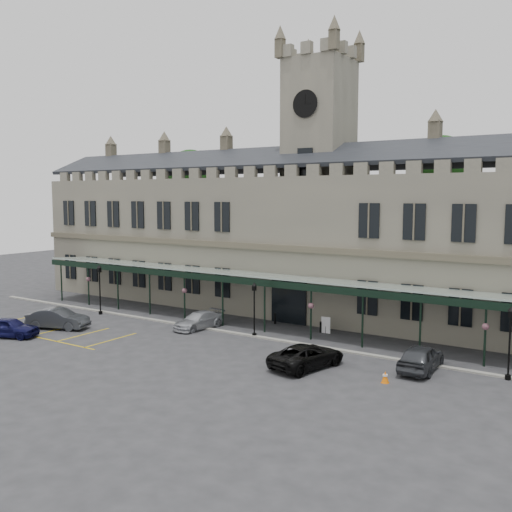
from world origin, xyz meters
The scene contains 20 objects.
ground centered at (0.00, 0.00, 0.00)m, with size 140.00×140.00×0.00m, color #2C2C2F.
station_building centered at (0.00, 15.91, 6.47)m, with size 60.00×10.36×17.30m.
clock_tower centered at (0.00, 16.00, 13.11)m, with size 5.60×5.60×24.80m.
canopy centered at (0.00, 7.46, 2.40)m, with size 50.00×4.10×4.30m.
kerb centered at (0.00, 5.50, 0.06)m, with size 60.00×0.40×0.12m, color gray.
parking_markings centered at (-14.00, -1.50, 0.00)m, with size 16.00×6.00×0.01m, color gold, non-canonical shape.
tree_behind_left centered at (-22.00, 25.00, 12.81)m, with size 6.00×6.00×16.00m.
tree_behind_mid centered at (8.00, 25.00, 12.81)m, with size 6.00×6.00×16.00m.
lamp_post_left centered at (-15.71, 4.83, 2.62)m, with size 0.42×0.42×4.42m.
lamp_post_mid centered at (0.11, 5.60, 2.43)m, with size 0.39×0.39×4.09m.
lamp_post_right centered at (17.70, 5.25, 2.52)m, with size 0.40×0.40×4.26m.
traffic_cone centered at (12.04, 0.87, 0.34)m, with size 0.43×0.43×0.68m.
sign_board centered at (4.07, 9.50, 0.61)m, with size 0.73×0.08×1.26m.
bollard_left centered at (-0.81, 10.07, 0.45)m, with size 0.16×0.16×0.89m, color black.
bollard_right centered at (3.66, 9.43, 0.43)m, with size 0.15×0.15×0.86m, color black.
car_left_a centered at (-15.00, -4.50, 0.74)m, with size 1.75×4.36×1.48m, color #0D0D39.
car_left_b centered at (-14.27, -0.75, 0.80)m, with size 1.70×4.87×1.61m, color #313338.
car_taxi centered at (-5.00, 5.36, 0.66)m, with size 1.84×4.52×1.31m, color #A5A7AD.
car_van centered at (7.00, 1.02, 0.72)m, with size 2.40×5.21×1.45m, color black.
car_right_a centered at (13.00, 4.24, 0.80)m, with size 1.90×4.72×1.61m, color #313338.
Camera 1 is at (23.03, -29.01, 10.46)m, focal length 40.00 mm.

